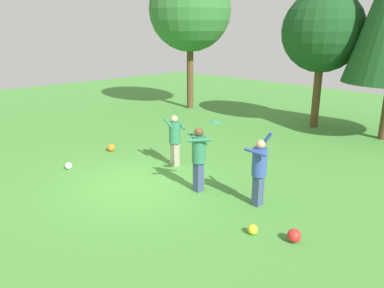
{
  "coord_description": "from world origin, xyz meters",
  "views": [
    {
      "loc": [
        7.7,
        -5.37,
        4.0
      ],
      "look_at": [
        0.8,
        1.31,
        1.05
      ],
      "focal_mm": 34.9,
      "sensor_mm": 36.0,
      "label": 1
    }
  ],
  "objects_px": {
    "frisbee": "(215,122)",
    "tree_center": "(323,32)",
    "person_bystander": "(199,154)",
    "ball_white": "(69,166)",
    "person_catcher": "(175,136)",
    "tree_far_left": "(190,10)",
    "person_thrower": "(259,167)",
    "ball_orange": "(111,148)",
    "ball_yellow": "(253,229)",
    "ball_red": "(294,236)"
  },
  "relations": [
    {
      "from": "ball_white",
      "to": "ball_yellow",
      "type": "bearing_deg",
      "value": 8.99
    },
    {
      "from": "ball_orange",
      "to": "ball_red",
      "type": "height_order",
      "value": "ball_red"
    },
    {
      "from": "person_thrower",
      "to": "tree_far_left",
      "type": "bearing_deg",
      "value": -41.24
    },
    {
      "from": "ball_yellow",
      "to": "tree_center",
      "type": "height_order",
      "value": "tree_center"
    },
    {
      "from": "ball_yellow",
      "to": "person_thrower",
      "type": "bearing_deg",
      "value": 122.53
    },
    {
      "from": "person_catcher",
      "to": "tree_far_left",
      "type": "relative_size",
      "value": 0.22
    },
    {
      "from": "person_catcher",
      "to": "tree_center",
      "type": "distance_m",
      "value": 8.07
    },
    {
      "from": "frisbee",
      "to": "ball_orange",
      "type": "distance_m",
      "value": 4.98
    },
    {
      "from": "person_thrower",
      "to": "person_catcher",
      "type": "bearing_deg",
      "value": -11.96
    },
    {
      "from": "person_thrower",
      "to": "ball_red",
      "type": "distance_m",
      "value": 1.87
    },
    {
      "from": "frisbee",
      "to": "ball_orange",
      "type": "height_order",
      "value": "frisbee"
    },
    {
      "from": "person_bystander",
      "to": "ball_white",
      "type": "bearing_deg",
      "value": 155.34
    },
    {
      "from": "ball_orange",
      "to": "tree_far_left",
      "type": "bearing_deg",
      "value": 116.19
    },
    {
      "from": "ball_yellow",
      "to": "frisbee",
      "type": "bearing_deg",
      "value": 153.03
    },
    {
      "from": "frisbee",
      "to": "ball_white",
      "type": "distance_m",
      "value": 4.85
    },
    {
      "from": "frisbee",
      "to": "tree_center",
      "type": "height_order",
      "value": "tree_center"
    },
    {
      "from": "ball_white",
      "to": "person_thrower",
      "type": "bearing_deg",
      "value": 21.43
    },
    {
      "from": "tree_center",
      "to": "ball_white",
      "type": "bearing_deg",
      "value": -104.25
    },
    {
      "from": "person_thrower",
      "to": "tree_center",
      "type": "relative_size",
      "value": 0.32
    },
    {
      "from": "ball_orange",
      "to": "tree_far_left",
      "type": "xyz_separation_m",
      "value": [
        -3.49,
        7.1,
        4.81
      ]
    },
    {
      "from": "frisbee",
      "to": "tree_far_left",
      "type": "relative_size",
      "value": 0.05
    },
    {
      "from": "person_catcher",
      "to": "person_thrower",
      "type": "bearing_deg",
      "value": 7.07
    },
    {
      "from": "ball_yellow",
      "to": "tree_center",
      "type": "bearing_deg",
      "value": 111.56
    },
    {
      "from": "ball_white",
      "to": "tree_center",
      "type": "distance_m",
      "value": 10.97
    },
    {
      "from": "ball_white",
      "to": "tree_center",
      "type": "xyz_separation_m",
      "value": [
        2.53,
        9.97,
        3.81
      ]
    },
    {
      "from": "ball_orange",
      "to": "ball_red",
      "type": "bearing_deg",
      "value": -4.22
    },
    {
      "from": "ball_white",
      "to": "tree_far_left",
      "type": "bearing_deg",
      "value": 114.55
    },
    {
      "from": "ball_red",
      "to": "tree_far_left",
      "type": "xyz_separation_m",
      "value": [
        -10.93,
        7.65,
        4.8
      ]
    },
    {
      "from": "ball_white",
      "to": "frisbee",
      "type": "bearing_deg",
      "value": 25.95
    },
    {
      "from": "ball_orange",
      "to": "tree_center",
      "type": "height_order",
      "value": "tree_center"
    },
    {
      "from": "person_thrower",
      "to": "tree_center",
      "type": "bearing_deg",
      "value": -75.52
    },
    {
      "from": "person_bystander",
      "to": "ball_yellow",
      "type": "height_order",
      "value": "person_bystander"
    },
    {
      "from": "person_bystander",
      "to": "ball_white",
      "type": "distance_m",
      "value": 4.26
    },
    {
      "from": "person_catcher",
      "to": "tree_far_left",
      "type": "height_order",
      "value": "tree_far_left"
    },
    {
      "from": "person_bystander",
      "to": "frisbee",
      "type": "bearing_deg",
      "value": -0.0
    },
    {
      "from": "ball_red",
      "to": "tree_center",
      "type": "xyz_separation_m",
      "value": [
        -4.3,
        8.66,
        3.77
      ]
    },
    {
      "from": "frisbee",
      "to": "ball_red",
      "type": "xyz_separation_m",
      "value": [
        2.75,
        -0.68,
        -1.68
      ]
    },
    {
      "from": "person_catcher",
      "to": "tree_center",
      "type": "xyz_separation_m",
      "value": [
        0.56,
        7.47,
        2.98
      ]
    },
    {
      "from": "ball_yellow",
      "to": "tree_far_left",
      "type": "xyz_separation_m",
      "value": [
        -10.19,
        8.0,
        4.83
      ]
    },
    {
      "from": "ball_white",
      "to": "tree_center",
      "type": "bearing_deg",
      "value": 75.75
    },
    {
      "from": "person_catcher",
      "to": "ball_red",
      "type": "xyz_separation_m",
      "value": [
        4.86,
        -1.19,
        -0.79
      ]
    },
    {
      "from": "ball_orange",
      "to": "ball_white",
      "type": "xyz_separation_m",
      "value": [
        0.6,
        -1.86,
        -0.02
      ]
    },
    {
      "from": "person_thrower",
      "to": "tree_center",
      "type": "height_order",
      "value": "tree_center"
    },
    {
      "from": "tree_far_left",
      "to": "tree_center",
      "type": "relative_size",
      "value": 1.26
    },
    {
      "from": "ball_yellow",
      "to": "tree_center",
      "type": "relative_size",
      "value": 0.04
    },
    {
      "from": "person_catcher",
      "to": "ball_yellow",
      "type": "bearing_deg",
      "value": -6.76
    },
    {
      "from": "frisbee",
      "to": "person_thrower",
      "type": "bearing_deg",
      "value": 5.31
    },
    {
      "from": "tree_center",
      "to": "frisbee",
      "type": "bearing_deg",
      "value": -79.02
    },
    {
      "from": "person_thrower",
      "to": "tree_far_left",
      "type": "relative_size",
      "value": 0.26
    },
    {
      "from": "person_catcher",
      "to": "ball_white",
      "type": "distance_m",
      "value": 3.29
    }
  ]
}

